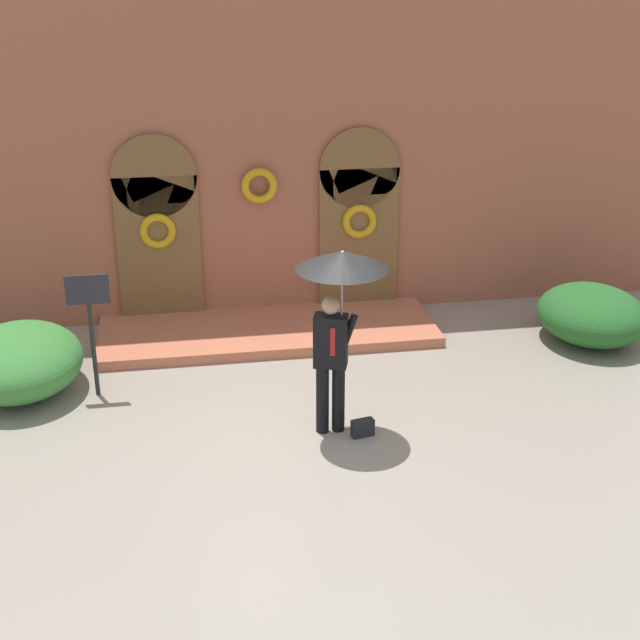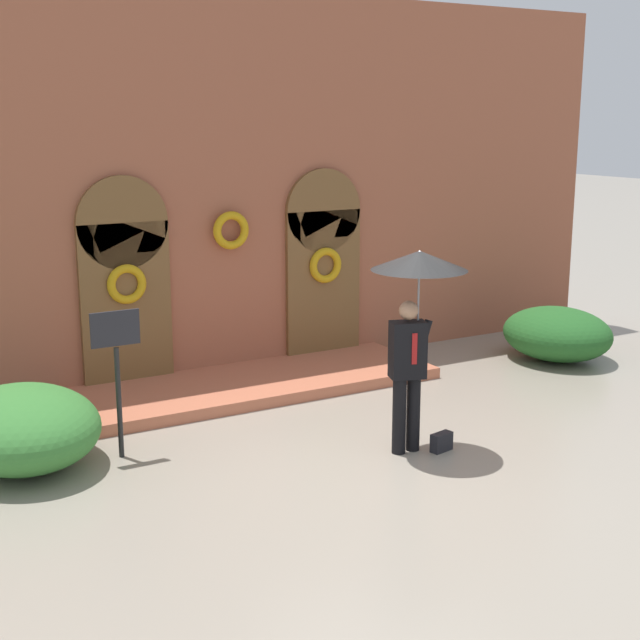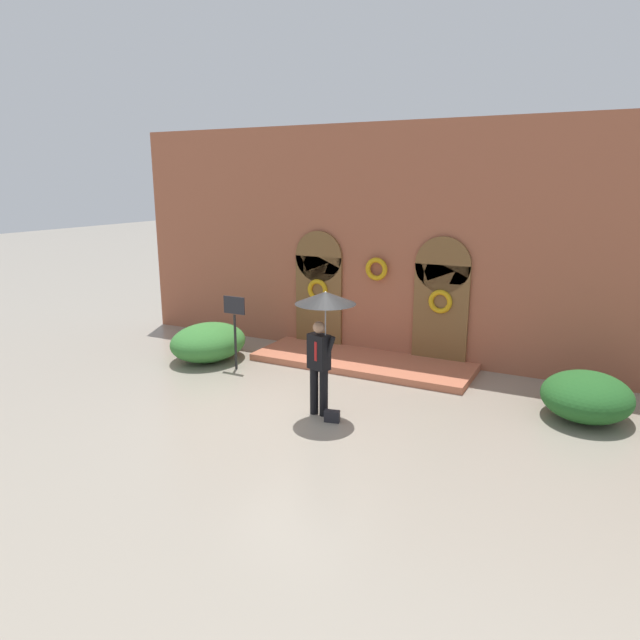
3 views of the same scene
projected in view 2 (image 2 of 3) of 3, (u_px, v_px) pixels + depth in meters
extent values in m
plane|color=gray|center=(373.00, 457.00, 10.24)|extent=(80.00, 80.00, 0.00)
cube|color=#9E563D|center=(220.00, 187.00, 13.16)|extent=(14.00, 0.50, 5.60)
cube|color=brown|center=(126.00, 308.00, 12.50)|extent=(1.30, 0.08, 2.40)
cylinder|color=brown|center=(122.00, 223.00, 12.23)|extent=(1.30, 0.08, 1.30)
cube|color=brown|center=(323.00, 287.00, 14.06)|extent=(1.30, 0.08, 2.40)
cylinder|color=brown|center=(323.00, 211.00, 13.79)|extent=(1.30, 0.08, 1.30)
torus|color=#C69314|center=(127.00, 284.00, 12.36)|extent=(0.56, 0.12, 0.56)
torus|color=#C69314|center=(326.00, 265.00, 13.92)|extent=(0.56, 0.12, 0.56)
torus|color=#C69314|center=(231.00, 230.00, 12.99)|extent=(0.56, 0.12, 0.56)
cube|color=#B56346|center=(257.00, 383.00, 12.80)|extent=(5.20, 1.80, 0.16)
cylinder|color=black|center=(399.00, 416.00, 10.28)|extent=(0.16, 0.16, 0.90)
cylinder|color=black|center=(413.00, 413.00, 10.37)|extent=(0.16, 0.16, 0.90)
cube|color=black|center=(408.00, 350.00, 10.15)|extent=(0.45, 0.35, 0.66)
cube|color=#A51919|center=(415.00, 349.00, 10.03)|extent=(0.06, 0.03, 0.36)
sphere|color=#A87A5B|center=(409.00, 310.00, 10.05)|extent=(0.22, 0.22, 0.22)
cylinder|color=black|center=(424.00, 339.00, 10.23)|extent=(0.22, 0.09, 0.46)
cylinder|color=gray|center=(418.00, 313.00, 10.12)|extent=(0.02, 0.02, 0.98)
cone|color=black|center=(419.00, 260.00, 9.99)|extent=(1.10, 1.10, 0.22)
cone|color=white|center=(419.00, 259.00, 9.98)|extent=(0.61, 0.61, 0.20)
cube|color=black|center=(441.00, 442.00, 10.41)|extent=(0.30, 0.17, 0.22)
cylinder|color=black|center=(119.00, 403.00, 10.11)|extent=(0.06, 0.06, 1.30)
cube|color=#232328|center=(115.00, 329.00, 9.92)|extent=(0.56, 0.03, 0.40)
ellipsoid|color=#387A33|center=(23.00, 428.00, 9.91)|extent=(1.68, 2.02, 0.89)
ellipsoid|color=#235B23|center=(557.00, 334.00, 14.28)|extent=(1.61, 1.83, 0.84)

